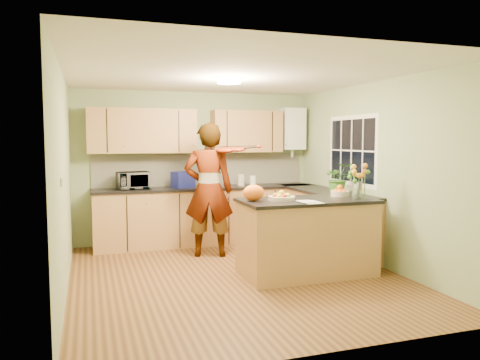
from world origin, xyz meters
name	(u,v)px	position (x,y,z in m)	size (l,w,h in m)	color
floor	(236,276)	(0.00, 0.00, 0.00)	(4.50, 4.50, 0.00)	#533217
ceiling	(236,75)	(0.00, 0.00, 2.50)	(4.00, 4.50, 0.02)	white
wall_back	(196,167)	(0.00, 2.25, 1.25)	(4.00, 0.02, 2.50)	#9AAD7B
wall_front	(324,200)	(0.00, -2.25, 1.25)	(4.00, 0.02, 2.50)	#9AAD7B
wall_left	(64,182)	(-2.00, 0.00, 1.25)	(0.02, 4.50, 2.50)	#9AAD7B
wall_right	(375,174)	(2.00, 0.00, 1.25)	(0.02, 4.50, 2.50)	#9AAD7B
back_counter	(206,215)	(0.10, 1.95, 0.47)	(3.64, 0.62, 0.94)	#A17140
right_counter	(325,221)	(1.70, 0.85, 0.47)	(0.62, 2.24, 0.94)	#A17140
splashback	(202,170)	(0.10, 2.23, 1.20)	(3.60, 0.02, 0.52)	white
upper_cabinets	(187,131)	(-0.18, 2.08, 1.85)	(3.20, 0.34, 0.70)	#A17140
boiler	(292,129)	(1.70, 2.09, 1.90)	(0.40, 0.30, 0.86)	white
window_right	(352,151)	(1.99, 0.60, 1.55)	(0.01, 1.30, 1.05)	white
light_switch	(62,182)	(-1.99, -0.60, 1.30)	(0.02, 0.09, 0.09)	white
ceiling_lamp	(229,81)	(0.00, 0.30, 2.46)	(0.30, 0.30, 0.07)	#FFEABF
peninsula_island	(307,237)	(0.88, -0.20, 0.48)	(1.69, 0.86, 0.97)	#A17140
fruit_dish	(282,196)	(0.53, -0.20, 1.01)	(0.33, 0.33, 0.12)	beige
orange_bowl	(340,192)	(1.43, -0.05, 1.03)	(0.24, 0.24, 0.14)	beige
flower_vase	(357,173)	(1.48, -0.38, 1.29)	(0.26, 0.26, 0.49)	silver
orange_bag	(254,193)	(0.18, -0.15, 1.07)	(0.26, 0.22, 0.20)	orange
papers	(311,202)	(0.78, -0.50, 0.97)	(0.22, 0.30, 0.01)	silver
violinist	(209,190)	(-0.07, 1.12, 0.98)	(0.71, 0.47, 1.96)	#EAB58F
violin	(226,150)	(0.13, 0.90, 1.57)	(0.67, 0.27, 0.13)	#501405
microwave	(134,181)	(-1.07, 1.95, 1.07)	(0.49, 0.33, 0.27)	white
blue_box	(183,180)	(-0.28, 1.95, 1.07)	(0.32, 0.24, 0.26)	navy
kettle	(219,179)	(0.32, 1.96, 1.06)	(0.15, 0.15, 0.29)	silver
jar_cream	(241,180)	(0.71, 1.97, 1.03)	(0.12, 0.12, 0.19)	beige
jar_white	(253,181)	(0.90, 1.89, 1.02)	(0.11, 0.11, 0.17)	white
potted_plant	(338,178)	(1.70, 0.47, 1.16)	(0.39, 0.34, 0.44)	#3E7C29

